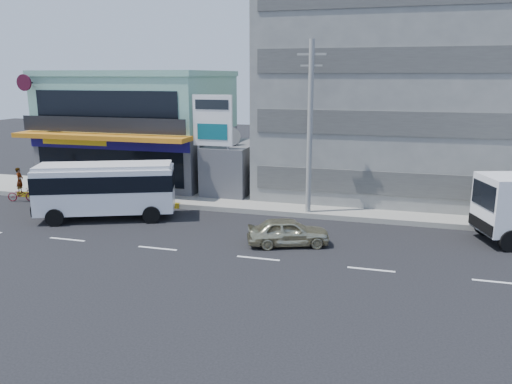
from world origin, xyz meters
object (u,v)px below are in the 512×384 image
concrete_building (388,92)px  utility_pole_near (310,129)px  satellite_dish (229,144)px  sedan (288,232)px  shop_building (142,130)px  billboard (213,126)px  minibus (106,186)px  motorcycle_rider (21,190)px

concrete_building → utility_pole_near: size_ratio=1.60×
satellite_dish → sedan: bearing=-56.2°
shop_building → concrete_building: concrete_building is taller
billboard → utility_pole_near: bearing=-15.5°
minibus → utility_pole_near: bearing=17.6°
motorcycle_rider → shop_building: bearing=59.1°
shop_building → satellite_dish: shop_building is taller
concrete_building → shop_building: bearing=-176.6°
satellite_dish → minibus: size_ratio=0.19×
utility_pole_near → sedan: (-0.08, -5.24, -4.47)m
concrete_building → billboard: 12.17m
motorcycle_rider → billboard: bearing=14.7°
utility_pole_near → concrete_building: bearing=62.2°
concrete_building → utility_pole_near: (-4.00, -7.60, -1.85)m
satellite_dish → utility_pole_near: bearing=-31.0°
concrete_building → utility_pole_near: 8.79m
billboard → minibus: (-4.57, -5.32, -3.02)m
shop_building → utility_pole_near: size_ratio=1.24×
utility_pole_near → minibus: utility_pole_near is taller
billboard → sedan: (6.42, -7.04, -4.25)m
satellite_dish → utility_pole_near: 7.17m
billboard → utility_pole_near: size_ratio=0.69×
billboard → satellite_dish: bearing=74.5°
shop_building → satellite_dish: 8.54m
utility_pole_near → motorcycle_rider: size_ratio=4.46×
sedan → billboard: bearing=22.7°
billboard → shop_building: bearing=147.7°
sedan → motorcycle_rider: size_ratio=1.78×
shop_building → motorcycle_rider: bearing=-120.9°
minibus → sedan: minibus is taller
utility_pole_near → minibus: (-11.07, -3.52, -3.24)m
minibus → shop_building: bearing=106.2°
minibus → sedan: (10.99, -1.72, -1.23)m
billboard → utility_pole_near: 6.75m
satellite_dish → motorcycle_rider: size_ratio=0.67×
concrete_building → minibus: bearing=-143.6°
billboard → utility_pole_near: (6.50, -1.80, 0.22)m
concrete_building → motorcycle_rider: concrete_building is taller
shop_building → satellite_dish: (8.00, -2.95, -0.42)m
billboard → sedan: size_ratio=1.73×
concrete_building → minibus: size_ratio=2.00×
concrete_building → satellite_dish: (-10.00, -4.00, -3.42)m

